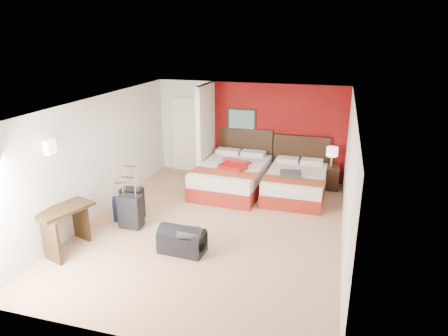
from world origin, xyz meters
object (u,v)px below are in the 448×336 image
(bed_left, at_px, (232,177))
(red_suitcase_open, at_px, (235,164))
(suitcase_black, at_px, (133,205))
(suitcase_navy, at_px, (122,210))
(nightstand, at_px, (330,178))
(duffel_bag, at_px, (182,241))
(table_lamp, at_px, (332,157))
(bed_right, at_px, (295,184))
(suitcase_charcoal, at_px, (131,213))
(desk, at_px, (67,229))

(bed_left, xyz_separation_m, red_suitcase_open, (0.10, -0.10, 0.38))
(suitcase_black, bearing_deg, suitcase_navy, -160.09)
(red_suitcase_open, xyz_separation_m, suitcase_navy, (-1.85, -2.17, -0.47))
(suitcase_black, height_order, suitcase_navy, suitcase_black)
(nightstand, height_order, duffel_bag, nightstand)
(nightstand, height_order, suitcase_navy, nightstand)
(nightstand, xyz_separation_m, table_lamp, (0.00, 0.00, 0.54))
(bed_right, bearing_deg, duffel_bag, -116.21)
(red_suitcase_open, relative_size, suitcase_black, 1.26)
(suitcase_charcoal, xyz_separation_m, desk, (-0.68, -1.09, 0.08))
(nightstand, distance_m, duffel_bag, 4.56)
(red_suitcase_open, relative_size, duffel_bag, 1.03)
(bed_left, distance_m, suitcase_navy, 2.87)
(duffel_bag, bearing_deg, suitcase_black, 151.11)
(suitcase_charcoal, bearing_deg, desk, -122.68)
(red_suitcase_open, relative_size, suitcase_navy, 1.74)
(bed_right, bearing_deg, table_lamp, 44.07)
(suitcase_black, distance_m, suitcase_charcoal, 0.37)
(bed_right, height_order, suitcase_navy, bed_right)
(nightstand, height_order, table_lamp, table_lamp)
(bed_right, bearing_deg, suitcase_charcoal, -137.94)
(bed_right, height_order, suitcase_charcoal, suitcase_charcoal)
(nightstand, bearing_deg, table_lamp, 0.00)
(bed_right, xyz_separation_m, suitcase_navy, (-3.30, -2.31, -0.05))
(red_suitcase_open, height_order, suitcase_black, red_suitcase_open)
(red_suitcase_open, bearing_deg, suitcase_black, -111.95)
(red_suitcase_open, height_order, suitcase_navy, red_suitcase_open)
(duffel_bag, bearing_deg, suitcase_navy, 156.88)
(red_suitcase_open, bearing_deg, table_lamp, 37.66)
(duffel_bag, bearing_deg, desk, -162.44)
(nightstand, relative_size, duffel_bag, 0.72)
(suitcase_black, relative_size, duffel_bag, 0.82)
(suitcase_navy, bearing_deg, duffel_bag, -53.57)
(suitcase_black, bearing_deg, bed_right, 31.05)
(suitcase_charcoal, height_order, desk, desk)
(bed_right, xyz_separation_m, nightstand, (0.77, 0.72, -0.00))
(table_lamp, bearing_deg, suitcase_charcoal, -138.68)
(bed_left, height_order, table_lamp, table_lamp)
(table_lamp, xyz_separation_m, duffel_bag, (-2.40, -3.87, -0.62))
(table_lamp, distance_m, suitcase_navy, 5.11)
(suitcase_black, bearing_deg, duffel_bag, -37.23)
(nightstand, xyz_separation_m, suitcase_black, (-3.87, -2.93, 0.04))
(suitcase_black, height_order, desk, desk)
(duffel_bag, distance_m, desk, 2.07)
(table_lamp, height_order, duffel_bag, table_lamp)
(bed_left, xyz_separation_m, table_lamp, (2.32, 0.76, 0.50))
(duffel_bag, bearing_deg, nightstand, 61.98)
(desk, bearing_deg, bed_left, 78.32)
(suitcase_black, bearing_deg, red_suitcase_open, 46.98)
(bed_left, distance_m, table_lamp, 2.49)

